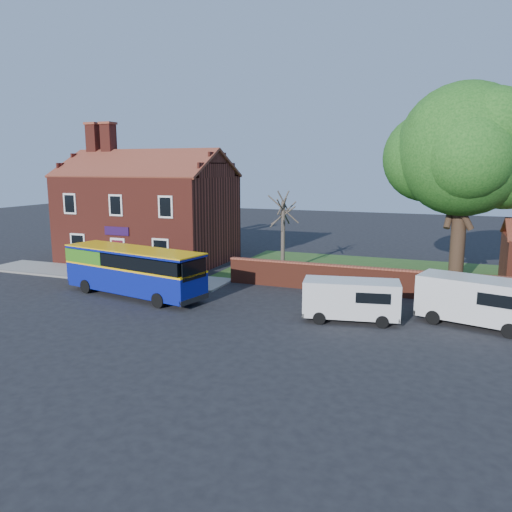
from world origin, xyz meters
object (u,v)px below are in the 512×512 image
at_px(van_near, 351,298).
at_px(van_far, 477,300).
at_px(bus, 130,269).
at_px(large_tree, 466,154).

height_order(van_near, van_far, van_far).
distance_m(bus, van_far, 18.14).
bearing_deg(van_near, large_tree, 54.42).
height_order(bus, large_tree, large_tree).
height_order(bus, van_far, bus).
distance_m(bus, van_near, 12.62).
relative_size(van_near, large_tree, 0.39).
xyz_separation_m(bus, large_tree, (17.35, 9.79, 6.43)).
relative_size(van_far, large_tree, 0.44).
bearing_deg(van_far, bus, -161.39).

